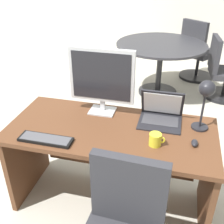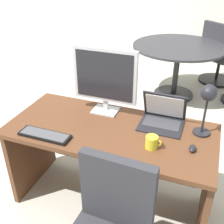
% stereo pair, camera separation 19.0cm
% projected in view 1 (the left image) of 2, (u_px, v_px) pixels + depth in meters
% --- Properties ---
extents(ground, '(12.00, 12.00, 0.00)m').
position_uv_depth(ground, '(140.00, 114.00, 3.64)').
color(ground, '#B7B2A3').
extents(desk, '(1.51, 0.69, 0.73)m').
position_uv_depth(desk, '(112.00, 149.00, 2.17)').
color(desk, '#56331E').
rests_on(desk, ground).
extents(monitor, '(0.50, 0.16, 0.52)m').
position_uv_depth(monitor, '(102.00, 78.00, 2.09)').
color(monitor, '#B7BABF').
rests_on(monitor, desk).
extents(laptop, '(0.31, 0.28, 0.25)m').
position_uv_depth(laptop, '(161.00, 111.00, 2.09)').
color(laptop, black).
rests_on(laptop, desk).
extents(keyboard, '(0.37, 0.11, 0.02)m').
position_uv_depth(keyboard, '(46.00, 139.00, 1.89)').
color(keyboard, black).
rests_on(keyboard, desk).
extents(mouse, '(0.04, 0.08, 0.03)m').
position_uv_depth(mouse, '(195.00, 143.00, 1.84)').
color(mouse, black).
rests_on(mouse, desk).
extents(desk_lamp, '(0.12, 0.14, 0.39)m').
position_uv_depth(desk_lamp, '(206.00, 95.00, 1.87)').
color(desk_lamp, black).
rests_on(desk_lamp, desk).
extents(coffee_mug, '(0.11, 0.08, 0.09)m').
position_uv_depth(coffee_mug, '(155.00, 140.00, 1.83)').
color(coffee_mug, yellow).
rests_on(coffee_mug, desk).
extents(meeting_table, '(1.25, 1.25, 0.75)m').
position_uv_depth(meeting_table, '(160.00, 56.00, 3.93)').
color(meeting_table, black).
rests_on(meeting_table, ground).
extents(meeting_chair_near, '(0.56, 0.56, 0.87)m').
position_uv_depth(meeting_chair_near, '(222.00, 75.00, 3.94)').
color(meeting_chair_near, black).
rests_on(meeting_chair_near, ground).
extents(meeting_chair_far, '(0.65, 0.65, 0.96)m').
position_uv_depth(meeting_chair_far, '(197.00, 56.00, 4.50)').
color(meeting_chair_far, black).
rests_on(meeting_chair_far, ground).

